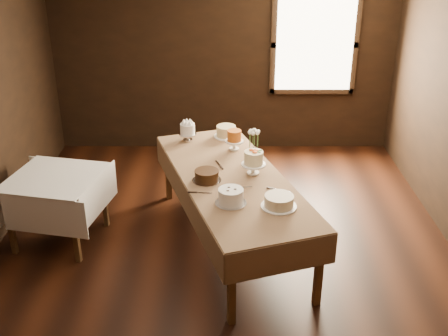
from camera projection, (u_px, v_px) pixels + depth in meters
floor at (224, 256)px, 5.85m from camera, size 5.00×6.00×0.01m
wall_back at (224, 58)px, 7.96m from camera, size 5.00×0.02×2.80m
window at (315, 45)px, 7.82m from camera, size 1.10×0.05×1.30m
display_table at (232, 182)px, 5.76m from camera, size 1.81×2.85×0.82m
side_table at (55, 184)px, 5.87m from camera, size 1.09×1.09×0.78m
cake_meringue at (188, 133)px, 6.57m from camera, size 0.23×0.23×0.23m
cake_speckled at (226, 132)px, 6.70m from camera, size 0.32×0.32×0.14m
cake_caramel at (234, 141)px, 6.33m from camera, size 0.23×0.23×0.25m
cake_chocolate at (207, 176)px, 5.61m from camera, size 0.35×0.35×0.12m
cake_flowers at (253, 164)px, 5.75m from camera, size 0.27×0.27×0.27m
cake_swirl at (231, 197)px, 5.17m from camera, size 0.32×0.32×0.15m
cake_cream at (279, 202)px, 5.12m from camera, size 0.35×0.35×0.12m
cake_server_a at (245, 187)px, 5.50m from camera, size 0.24×0.06×0.01m
cake_server_b at (282, 191)px, 5.43m from camera, size 0.23×0.11×0.01m
cake_server_c at (218, 163)px, 6.02m from camera, size 0.10×0.23×0.01m
cake_server_d at (250, 162)px, 6.06m from camera, size 0.06×0.24×0.01m
cake_server_e at (204, 193)px, 5.39m from camera, size 0.24×0.05×0.01m
flower_vase at (253, 153)px, 6.12m from camera, size 0.14×0.14×0.14m
flower_bouquet at (254, 137)px, 6.04m from camera, size 0.14×0.14×0.20m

